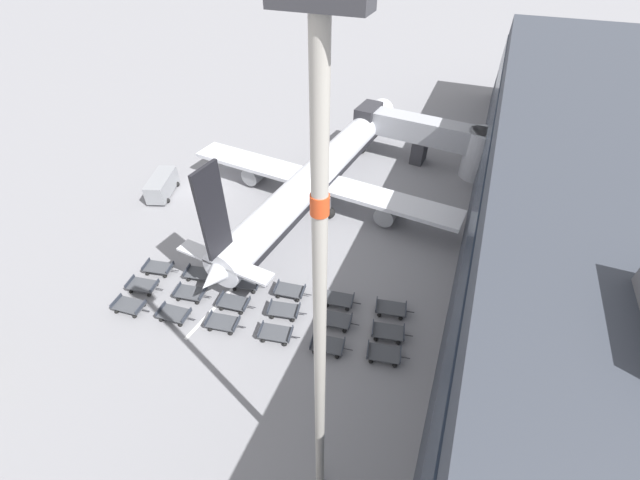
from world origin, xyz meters
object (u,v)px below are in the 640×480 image
airplane (321,173)px  baggage_dolly_row_mid_a_col_c (234,303)px  baggage_dolly_row_near_col_c (223,323)px  baggage_dolly_row_mid_b_col_f (391,309)px  baggage_dolly_row_near_col_f (384,354)px  baggage_dolly_row_near_col_a (129,306)px  service_van (162,185)px  baggage_dolly_row_mid_a_col_d (284,310)px  baggage_dolly_row_mid_a_col_a (143,286)px  baggage_dolly_row_near_col_e (328,345)px  baggage_dolly_row_mid_b_col_a (159,268)px  baggage_dolly_row_near_col_d (276,333)px  baggage_dolly_row_mid_b_col_e (339,300)px  baggage_dolly_row_near_col_b (174,314)px  baggage_dolly_row_mid_b_col_d (290,291)px  baggage_dolly_row_mid_a_col_e (336,320)px  apron_light_mast (320,324)px  baggage_dolly_row_mid_b_col_b (200,274)px  baggage_dolly_row_mid_a_col_b (191,293)px  baggage_dolly_row_mid_b_col_c (246,283)px  baggage_dolly_row_mid_a_col_f (388,332)px

airplane → baggage_dolly_row_mid_a_col_c: size_ratio=12.34×
baggage_dolly_row_near_col_c → baggage_dolly_row_mid_b_col_f: (12.24, 6.57, 0.00)m
airplane → baggage_dolly_row_near_col_f: 22.26m
baggage_dolly_row_near_col_a → baggage_dolly_row_mid_b_col_f: 22.07m
service_van → baggage_dolly_row_mid_a_col_d: bearing=-27.0°
baggage_dolly_row_mid_a_col_a → baggage_dolly_row_near_col_e: bearing=1.4°
baggage_dolly_row_mid_b_col_a → baggage_dolly_row_near_col_d: bearing=-10.2°
baggage_dolly_row_mid_a_col_c → baggage_dolly_row_mid_b_col_e: 8.93m
baggage_dolly_row_mid_a_col_c → baggage_dolly_row_near_col_b: bearing=-143.4°
baggage_dolly_row_mid_b_col_d → baggage_dolly_row_mid_b_col_e: 4.35m
airplane → baggage_dolly_row_mid_a_col_d: (3.67, -17.30, -2.82)m
baggage_dolly_row_mid_a_col_d → baggage_dolly_row_mid_a_col_e: (4.35, 0.68, 0.00)m
baggage_dolly_row_near_col_e → apron_light_mast: bearing=-71.5°
baggage_dolly_row_near_col_f → baggage_dolly_row_mid_a_col_e: bearing=160.4°
baggage_dolly_row_mid_b_col_d → baggage_dolly_row_mid_b_col_e: bearing=8.8°
baggage_dolly_row_mid_b_col_b → baggage_dolly_row_mid_a_col_d: bearing=-5.9°
baggage_dolly_row_mid_a_col_c → baggage_dolly_row_mid_b_col_f: same height
baggage_dolly_row_near_col_b → baggage_dolly_row_mid_b_col_e: 13.75m
baggage_dolly_row_mid_a_col_b → baggage_dolly_row_mid_b_col_e: bearing=18.9°
baggage_dolly_row_near_col_a → baggage_dolly_row_mid_a_col_a: size_ratio=0.99×
baggage_dolly_row_near_col_f → baggage_dolly_row_mid_b_col_c: (-13.34, 2.42, 0.00)m
airplane → baggage_dolly_row_mid_b_col_b: airplane is taller
baggage_dolly_row_near_col_f → baggage_dolly_row_mid_b_col_a: 21.90m
service_van → baggage_dolly_row_mid_b_col_e: bearing=-17.7°
baggage_dolly_row_near_col_a → baggage_dolly_row_mid_a_col_f: bearing=15.1°
baggage_dolly_row_near_col_c → baggage_dolly_row_near_col_d: bearing=8.9°
baggage_dolly_row_mid_b_col_a → baggage_dolly_row_mid_b_col_b: 4.09m
baggage_dolly_row_near_col_e → baggage_dolly_row_mid_b_col_a: same height
baggage_dolly_row_near_col_f → baggage_dolly_row_mid_a_col_d: same height
baggage_dolly_row_near_col_c → baggage_dolly_row_mid_b_col_f: same height
baggage_dolly_row_mid_a_col_f → baggage_dolly_row_mid_b_col_d: size_ratio=1.00×
baggage_dolly_row_mid_a_col_f → baggage_dolly_row_mid_a_col_a: bearing=-171.1°
airplane → baggage_dolly_row_mid_a_col_d: 17.90m
baggage_dolly_row_near_col_f → baggage_dolly_row_mid_b_col_d: same height
baggage_dolly_row_mid_b_col_f → baggage_dolly_row_mid_a_col_b: bearing=-163.5°
service_van → baggage_dolly_row_near_col_e: size_ratio=1.74×
baggage_dolly_row_mid_b_col_b → baggage_dolly_row_mid_b_col_e: size_ratio=1.00×
baggage_dolly_row_near_col_b → baggage_dolly_row_mid_b_col_b: (-0.81, 4.72, 0.00)m
baggage_dolly_row_near_col_a → baggage_dolly_row_mid_a_col_d: (12.32, 4.51, 0.00)m
service_van → baggage_dolly_row_near_col_c: (17.15, -13.83, -0.80)m
baggage_dolly_row_mid_b_col_a → baggage_dolly_row_mid_b_col_d: same height
baggage_dolly_row_near_col_b → baggage_dolly_row_mid_a_col_b: (-0.16, 2.43, 0.00)m
baggage_dolly_row_mid_a_col_a → baggage_dolly_row_mid_b_col_c: (8.34, 3.73, 0.00)m
service_van → baggage_dolly_row_mid_a_col_b: (12.77, -12.18, -0.80)m
apron_light_mast → baggage_dolly_row_near_col_f: bearing=82.4°
baggage_dolly_row_mid_a_col_a → baggage_dolly_row_mid_b_col_e: 17.43m
baggage_dolly_row_mid_a_col_e → baggage_dolly_row_mid_b_col_a: (-17.41, -0.57, 0.00)m
baggage_dolly_row_near_col_a → baggage_dolly_row_near_col_c: bearing=10.2°
baggage_dolly_row_mid_a_col_e → apron_light_mast: (3.19, -11.23, 14.77)m
baggage_dolly_row_near_col_b → baggage_dolly_row_mid_a_col_a: (-4.63, 1.56, 0.00)m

